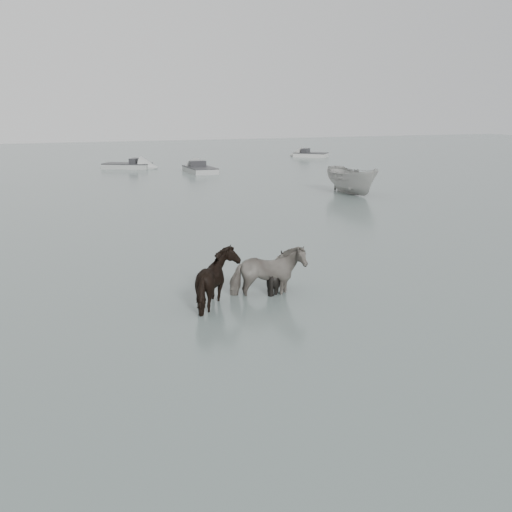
% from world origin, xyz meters
% --- Properties ---
extents(ground, '(140.00, 140.00, 0.00)m').
position_xyz_m(ground, '(0.00, 0.00, 0.00)').
color(ground, '#536260').
rests_on(ground, ground).
extents(pony_pinto, '(1.93, 1.20, 1.52)m').
position_xyz_m(pony_pinto, '(0.51, -0.02, 0.76)').
color(pony_pinto, black).
rests_on(pony_pinto, ground).
extents(pony_dark, '(1.49, 1.67, 1.51)m').
position_xyz_m(pony_dark, '(-0.80, -0.30, 0.75)').
color(pony_dark, black).
rests_on(pony_dark, ground).
extents(pony_black, '(1.27, 1.17, 1.24)m').
position_xyz_m(pony_black, '(0.99, 0.43, 0.62)').
color(pony_black, black).
rests_on(pony_black, ground).
extents(boat_small, '(1.59, 4.14, 1.60)m').
position_xyz_m(boat_small, '(11.79, 15.04, 0.80)').
color(boat_small, '#A1A09D').
rests_on(boat_small, ground).
extents(skiff_port, '(1.70, 4.90, 0.75)m').
position_xyz_m(skiff_port, '(7.84, 28.56, 0.38)').
color(skiff_port, gray).
rests_on(skiff_port, ground).
extents(skiff_mid, '(4.84, 3.81, 0.75)m').
position_xyz_m(skiff_mid, '(3.81, 33.37, 0.38)').
color(skiff_mid, gray).
rests_on(skiff_mid, ground).
extents(skiff_star, '(3.96, 3.91, 0.75)m').
position_xyz_m(skiff_star, '(21.10, 37.85, 0.38)').
color(skiff_star, '#ABACA7').
rests_on(skiff_star, ground).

